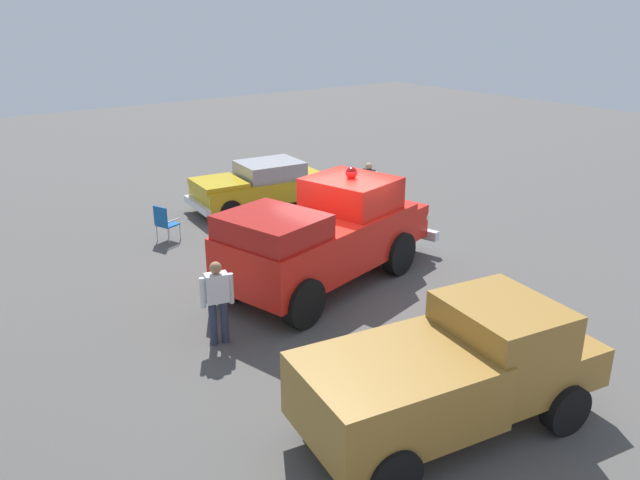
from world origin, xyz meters
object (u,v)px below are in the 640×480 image
(vintage_fire_truck, at_px, (326,234))
(classic_hot_rod, at_px, (261,185))
(spectator_standing, at_px, (217,297))
(traffic_cone, at_px, (242,236))
(lawn_chair_near_truck, at_px, (370,184))
(spectator_seated, at_px, (366,181))
(parked_pickup, at_px, (452,371))
(lawn_chair_by_car, at_px, (481,314))
(lawn_chair_spare, at_px, (164,221))

(vintage_fire_truck, xyz_separation_m, classic_hot_rod, (5.94, -1.91, -0.45))
(spectator_standing, bearing_deg, traffic_cone, -35.01)
(lawn_chair_near_truck, bearing_deg, spectator_seated, 85.70)
(vintage_fire_truck, height_order, traffic_cone, vintage_fire_truck)
(parked_pickup, height_order, lawn_chair_by_car, parked_pickup)
(classic_hot_rod, relative_size, lawn_chair_by_car, 4.44)
(vintage_fire_truck, bearing_deg, lawn_chair_near_truck, -49.47)
(traffic_cone, bearing_deg, lawn_chair_by_car, -171.70)
(lawn_chair_by_car, bearing_deg, lawn_chair_spare, 15.80)
(lawn_chair_spare, relative_size, traffic_cone, 1.61)
(classic_hot_rod, distance_m, spectator_standing, 8.74)
(lawn_chair_near_truck, height_order, lawn_chair_spare, same)
(parked_pickup, bearing_deg, classic_hot_rod, -18.09)
(traffic_cone, bearing_deg, lawn_chair_near_truck, -77.63)
(classic_hot_rod, relative_size, spectator_standing, 2.71)
(classic_hot_rod, bearing_deg, spectator_seated, -115.84)
(classic_hot_rod, bearing_deg, lawn_chair_near_truck, -115.07)
(lawn_chair_by_car, relative_size, spectator_seated, 0.79)
(parked_pickup, bearing_deg, lawn_chair_spare, 0.22)
(lawn_chair_near_truck, height_order, lawn_chair_by_car, same)
(lawn_chair_spare, xyz_separation_m, spectator_seated, (-0.41, -6.88, 0.11))
(lawn_chair_near_truck, height_order, spectator_standing, spectator_standing)
(lawn_chair_near_truck, relative_size, traffic_cone, 1.61)
(spectator_seated, bearing_deg, lawn_chair_spare, 86.56)
(parked_pickup, xyz_separation_m, lawn_chair_spare, (10.28, 0.04, -0.40))
(traffic_cone, bearing_deg, vintage_fire_truck, -172.91)
(classic_hot_rod, height_order, traffic_cone, classic_hot_rod)
(spectator_standing, height_order, traffic_cone, spectator_standing)
(classic_hot_rod, bearing_deg, spectator_standing, 142.90)
(lawn_chair_by_car, bearing_deg, spectator_standing, 53.65)
(classic_hot_rod, height_order, lawn_chair_spare, classic_hot_rod)
(spectator_seated, xyz_separation_m, traffic_cone, (-1.23, 5.43, -0.39))
(lawn_chair_by_car, distance_m, spectator_seated, 9.49)
(lawn_chair_near_truck, relative_size, spectator_seated, 0.79)
(vintage_fire_truck, relative_size, spectator_seated, 4.88)
(vintage_fire_truck, height_order, lawn_chair_spare, vintage_fire_truck)
(lawn_chair_near_truck, bearing_deg, classic_hot_rod, 64.93)
(lawn_chair_near_truck, xyz_separation_m, spectator_standing, (-5.45, 8.52, 0.37))
(classic_hot_rod, bearing_deg, lawn_chair_spare, 106.28)
(spectator_seated, distance_m, spectator_standing, 10.02)
(lawn_chair_by_car, bearing_deg, lawn_chair_near_truck, -28.25)
(lawn_chair_near_truck, distance_m, spectator_standing, 10.12)
(parked_pickup, xyz_separation_m, lawn_chair_by_car, (1.46, -2.46, -0.40))
(spectator_standing, distance_m, traffic_cone, 5.21)
(classic_hot_rod, height_order, lawn_chair_by_car, classic_hot_rod)
(lawn_chair_near_truck, bearing_deg, traffic_cone, 102.37)
(parked_pickup, bearing_deg, lawn_chair_by_car, -59.32)
(parked_pickup, bearing_deg, vintage_fire_truck, -18.37)
(parked_pickup, bearing_deg, spectator_seated, -34.73)
(classic_hot_rod, height_order, spectator_standing, spectator_standing)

